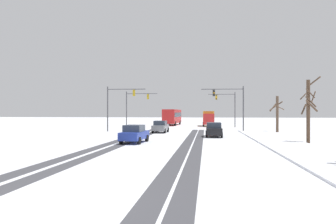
{
  "coord_description": "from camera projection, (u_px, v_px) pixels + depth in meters",
  "views": [
    {
      "loc": [
        4.42,
        -8.48,
        2.74
      ],
      "look_at": [
        0.0,
        25.07,
        2.8
      ],
      "focal_mm": 30.91,
      "sensor_mm": 36.0,
      "label": 1
    }
  ],
  "objects": [
    {
      "name": "ground_plane",
      "position": [
        63.0,
        201.0,
        8.98
      ],
      "size": [
        300.0,
        300.0,
        0.0
      ],
      "primitive_type": "plane",
      "color": "silver"
    },
    {
      "name": "wheel_track_left_lane",
      "position": [
        188.0,
        142.0,
        26.37
      ],
      "size": [
        0.87,
        39.39,
        0.01
      ],
      "primitive_type": "cube",
      "color": "#424247",
      "rests_on": "ground"
    },
    {
      "name": "wheel_track_right_lane",
      "position": [
        116.0,
        141.0,
        27.26
      ],
      "size": [
        0.97,
        39.39,
        0.01
      ],
      "primitive_type": "cube",
      "color": "#424247",
      "rests_on": "ground"
    },
    {
      "name": "wheel_track_center",
      "position": [
        129.0,
        142.0,
        27.09
      ],
      "size": [
        0.95,
        39.39,
        0.01
      ],
      "primitive_type": "cube",
      "color": "#424247",
      "rests_on": "ground"
    },
    {
      "name": "wheel_track_oncoming",
      "position": [
        198.0,
        143.0,
        26.24
      ],
      "size": [
        0.82,
        39.39,
        0.01
      ],
      "primitive_type": "cube",
      "color": "#424247",
      "rests_on": "ground"
    },
    {
      "name": "sidewalk_kerb_right",
      "position": [
        289.0,
        145.0,
        23.5
      ],
      "size": [
        4.0,
        39.39,
        0.12
      ],
      "primitive_type": "cube",
      "color": "white",
      "rests_on": "ground"
    },
    {
      "name": "traffic_signal_far_right",
      "position": [
        228.0,
        104.0,
        53.19
      ],
      "size": [
        4.96,
        0.62,
        6.5
      ],
      "color": "#47474C",
      "rests_on": "ground"
    },
    {
      "name": "traffic_signal_far_left",
      "position": [
        135.0,
        103.0,
        51.54
      ],
      "size": [
        5.66,
        0.41,
        6.5
      ],
      "color": "#47474C",
      "rests_on": "ground"
    },
    {
      "name": "traffic_signal_near_left",
      "position": [
        118.0,
        101.0,
        41.69
      ],
      "size": [
        5.6,
        0.56,
        6.5
      ],
      "color": "#47474C",
      "rests_on": "ground"
    },
    {
      "name": "traffic_signal_near_right",
      "position": [
        232.0,
        101.0,
        41.35
      ],
      "size": [
        6.06,
        0.6,
        6.5
      ],
      "color": "#47474C",
      "rests_on": "ground"
    },
    {
      "name": "car_grey_lead",
      "position": [
        160.0,
        127.0,
        39.39
      ],
      "size": [
        1.92,
        4.15,
        1.62
      ],
      "color": "slate",
      "rests_on": "ground"
    },
    {
      "name": "car_black_second",
      "position": [
        214.0,
        130.0,
        32.59
      ],
      "size": [
        1.86,
        4.11,
        1.62
      ],
      "color": "black",
      "rests_on": "ground"
    },
    {
      "name": "car_blue_third",
      "position": [
        134.0,
        134.0,
        26.15
      ],
      "size": [
        2.02,
        4.19,
        1.62
      ],
      "color": "#233899",
      "rests_on": "ground"
    },
    {
      "name": "bus_oncoming",
      "position": [
        172.0,
        116.0,
        62.7
      ],
      "size": [
        3.02,
        11.1,
        3.38
      ],
      "color": "#B21E1E",
      "rests_on": "ground"
    },
    {
      "name": "box_truck_delivery",
      "position": [
        208.0,
        118.0,
        58.31
      ],
      "size": [
        2.34,
        7.42,
        3.02
      ],
      "color": "red",
      "rests_on": "ground"
    },
    {
      "name": "bare_tree_sidewalk_mid",
      "position": [
        309.0,
        109.0,
        25.89
      ],
      "size": [
        1.72,
        1.74,
        5.98
      ],
      "color": "#4C3828",
      "rests_on": "ground"
    },
    {
      "name": "bare_tree_sidewalk_far",
      "position": [
        277.0,
        113.0,
        40.37
      ],
      "size": [
        1.85,
        1.85,
        5.04
      ],
      "color": "brown",
      "rests_on": "ground"
    }
  ]
}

